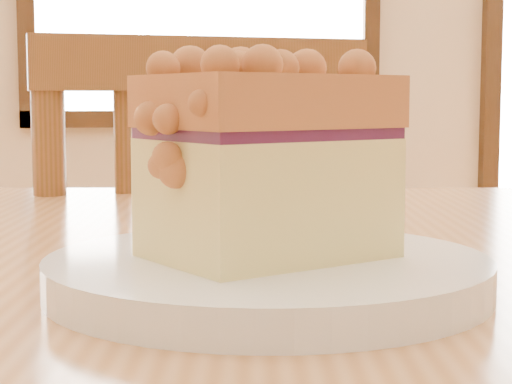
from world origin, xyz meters
TOP-DOWN VIEW (x-y plane):
  - cafe_table_main at (-0.09, 0.26)m, footprint 1.39×1.07m
  - plate at (-0.25, 0.14)m, footprint 0.24×0.24m
  - cake_slice at (-0.25, 0.14)m, footprint 0.14×0.13m

SIDE VIEW (x-z plane):
  - cafe_table_main at x=-0.09m, z-range 0.28..1.03m
  - plate at x=-0.25m, z-range 0.75..0.77m
  - cake_slice at x=-0.25m, z-range 0.77..0.88m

